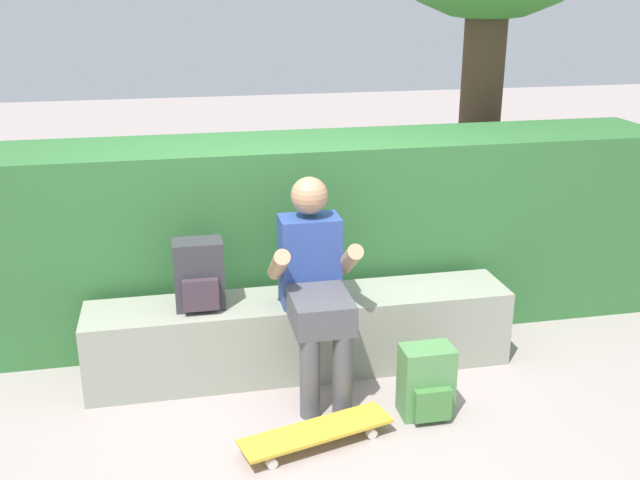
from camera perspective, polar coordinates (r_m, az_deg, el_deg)
The scene contains 7 objects.
ground_plane at distance 4.28m, azimuth -0.52°, elevation -12.12°, with size 24.00×24.00×0.00m, color gray.
bench_main at distance 4.47m, azimuth -1.43°, elevation -7.24°, with size 2.52×0.43×0.47m.
person_skater at distance 4.11m, azimuth -0.42°, elevation -3.12°, with size 0.49×0.62×1.22m.
skateboard_near_person at distance 3.86m, azimuth -0.27°, elevation -14.64°, with size 0.82×0.40×0.09m.
backpack_on_bench at distance 4.24m, azimuth -9.34°, elevation -2.74°, with size 0.28×0.23×0.40m.
backpack_on_ground at distance 4.08m, azimuth 8.25°, elevation -10.88°, with size 0.28×0.23×0.40m.
hedge_row at distance 4.93m, azimuth -3.07°, elevation 0.39°, with size 5.27×0.75×1.27m.
Camera 1 is at (-0.71, -3.59, 2.23)m, focal length 41.35 mm.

